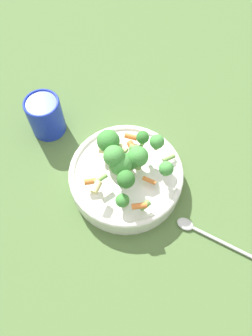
% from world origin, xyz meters
% --- Properties ---
extents(ground_plane, '(3.00, 3.00, 0.00)m').
position_xyz_m(ground_plane, '(0.00, 0.00, 0.00)').
color(ground_plane, '#4C6B38').
extents(bowl, '(0.25, 0.25, 0.05)m').
position_xyz_m(bowl, '(0.00, 0.00, 0.03)').
color(bowl, white).
rests_on(bowl, ground_plane).
extents(pasta_salad, '(0.18, 0.18, 0.09)m').
position_xyz_m(pasta_salad, '(0.00, -0.00, 0.10)').
color(pasta_salad, '#8CB766').
rests_on(pasta_salad, bowl).
extents(cup, '(0.08, 0.08, 0.10)m').
position_xyz_m(cup, '(0.22, -0.11, 0.05)').
color(cup, '#192DAD').
rests_on(cup, ground_plane).
extents(spoon, '(0.19, 0.07, 0.01)m').
position_xyz_m(spoon, '(-0.19, 0.09, 0.01)').
color(spoon, silver).
rests_on(spoon, ground_plane).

